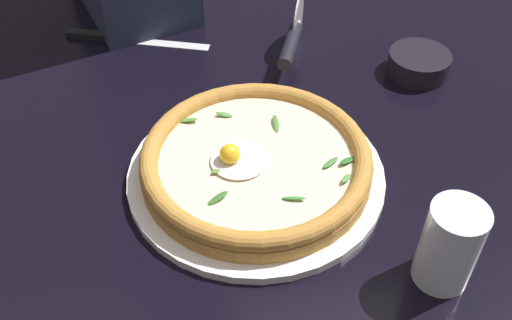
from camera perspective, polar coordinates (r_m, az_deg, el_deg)
ground_plane at (r=0.80m, az=-2.23°, el=-0.80°), size 2.40×2.40×0.03m
pizza_plate at (r=0.76m, az=0.00°, el=-1.41°), size 0.33×0.33×0.01m
pizza at (r=0.74m, az=-0.03°, el=-0.08°), size 0.29×0.29×0.05m
side_bowl at (r=0.97m, az=15.47°, el=9.00°), size 0.10×0.10×0.03m
pizza_cutter at (r=0.94m, az=3.60°, el=11.75°), size 0.16×0.09×0.09m
table_knife at (r=1.05m, az=-13.45°, el=11.45°), size 0.11×0.24×0.01m
drinking_glass at (r=0.66m, az=18.09°, el=-8.28°), size 0.06×0.06×0.11m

